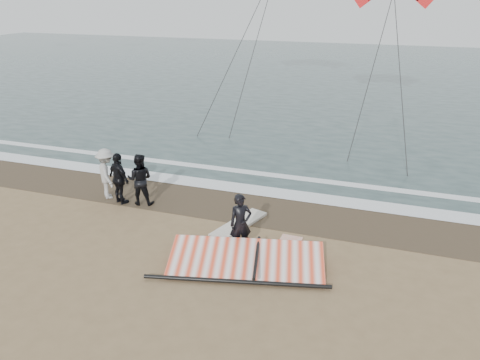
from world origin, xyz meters
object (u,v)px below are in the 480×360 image
at_px(man_main, 241,223).
at_px(board_white, 283,255).
at_px(sail_rig, 245,260).
at_px(board_cream, 239,224).

bearing_deg(man_main, board_white, -31.50).
bearing_deg(sail_rig, man_main, 117.39).
distance_m(man_main, board_cream, 1.76).
distance_m(board_white, sail_rig, 1.19).
relative_size(board_cream, sail_rig, 0.49).
distance_m(man_main, board_white, 1.49).
bearing_deg(sail_rig, board_cream, 113.04).
bearing_deg(board_white, board_cream, 144.45).
height_order(man_main, board_white, man_main).
height_order(man_main, sail_rig, man_main).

